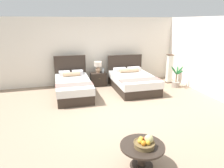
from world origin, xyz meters
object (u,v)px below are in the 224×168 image
at_px(potted_palm, 176,81).
at_px(bed_near_corner, 133,81).
at_px(nightstand, 98,79).
at_px(vase, 103,70).
at_px(fruit_bowl, 145,143).
at_px(bed_near_window, 73,86).
at_px(floor_lamp_corner, 169,69).
at_px(coffee_table, 142,151).
at_px(table_lamp, 98,66).

bearing_deg(potted_palm, bed_near_corner, 173.37).
xyz_separation_m(bed_near_corner, potted_palm, (1.70, -0.20, -0.05)).
bearing_deg(nightstand, vase, -12.96).
distance_m(vase, fruit_bowl, 4.93).
bearing_deg(bed_near_window, floor_lamp_corner, 6.46).
bearing_deg(fruit_bowl, potted_palm, 51.54).
height_order(fruit_bowl, potted_palm, potted_palm).
relative_size(bed_near_window, nightstand, 3.79).
height_order(nightstand, coffee_table, nightstand).
bearing_deg(potted_palm, vase, 159.16).
bearing_deg(floor_lamp_corner, bed_near_window, -173.54).
distance_m(bed_near_window, vase, 1.50).
bearing_deg(vase, floor_lamp_corner, -7.45).
bearing_deg(vase, bed_near_window, -147.24).
relative_size(vase, potted_palm, 0.21).
xyz_separation_m(coffee_table, potted_palm, (3.12, 3.85, -0.05)).
distance_m(floor_lamp_corner, potted_palm, 0.73).
relative_size(bed_near_window, fruit_bowl, 6.11).
relative_size(bed_near_window, bed_near_corner, 1.04).
relative_size(bed_near_corner, vase, 12.03).
height_order(bed_near_corner, potted_palm, bed_near_corner).
bearing_deg(coffee_table, potted_palm, 50.97).
distance_m(coffee_table, floor_lamp_corner, 5.52).
xyz_separation_m(vase, fruit_bowl, (-0.48, -4.91, -0.10)).
xyz_separation_m(bed_near_corner, nightstand, (-1.11, 0.84, -0.05)).
height_order(table_lamp, vase, table_lamp).
relative_size(fruit_bowl, floor_lamp_corner, 0.31).
distance_m(nightstand, potted_palm, 2.99).
bearing_deg(coffee_table, vase, 84.20).
xyz_separation_m(bed_near_window, potted_palm, (3.87, -0.20, -0.05)).
distance_m(bed_near_corner, floor_lamp_corner, 1.84).
bearing_deg(fruit_bowl, coffee_table, 106.61).
height_order(table_lamp, fruit_bowl, table_lamp).
distance_m(bed_near_window, bed_near_corner, 2.18).
bearing_deg(coffee_table, table_lamp, 86.28).
distance_m(table_lamp, floor_lamp_corner, 2.91).
bearing_deg(floor_lamp_corner, table_lamp, 171.82).
xyz_separation_m(bed_near_window, table_lamp, (1.07, 0.86, 0.47)).
relative_size(vase, coffee_table, 0.23).
xyz_separation_m(table_lamp, floor_lamp_corner, (2.87, -0.41, -0.20)).
bearing_deg(vase, nightstand, 167.04).
relative_size(table_lamp, fruit_bowl, 1.20).
distance_m(nightstand, vase, 0.39).
relative_size(nightstand, table_lamp, 1.35).
height_order(bed_near_window, potted_palm, bed_near_window).
distance_m(fruit_bowl, potted_palm, 5.00).
height_order(coffee_table, potted_palm, potted_palm).
distance_m(table_lamp, fruit_bowl, 4.99).
bearing_deg(nightstand, floor_lamp_corner, -7.79).
bearing_deg(floor_lamp_corner, coffee_table, -125.32).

